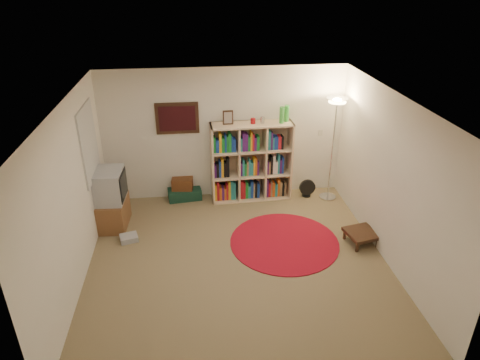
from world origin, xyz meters
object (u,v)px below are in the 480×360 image
Objects in this scene: tv_stand at (110,200)px; side_table at (362,234)px; floor_lamp at (336,117)px; floor_fan at (307,188)px; bookshelf at (250,163)px; suitcase at (185,193)px.

tv_stand is 4.22m from side_table.
floor_lamp is at bearing 10.73° from tv_stand.
floor_fan is at bearing 166.00° from floor_lamp.
floor_lamp reaches higher than bookshelf.
floor_fan reaches higher than side_table.
tv_stand is (-3.62, -0.62, 0.32)m from floor_fan.
suitcase is 1.21× the size of side_table.
floor_lamp reaches higher than side_table.
suitcase is (-2.78, 0.33, -1.55)m from floor_lamp.
bookshelf is at bearing 173.44° from floor_fan.
floor_fan is at bearing -12.44° from suitcase.
floor_lamp is at bearing -14.90° from floor_fan.
suitcase is 3.42m from side_table.
floor_fan is at bearing -7.45° from bookshelf.
side_table is at bearing -50.13° from bookshelf.
floor_lamp is (1.51, -0.21, 0.92)m from bookshelf.
tv_stand reaches higher than side_table.
floor_fan is 1.73m from side_table.
suitcase is at bearing 146.36° from side_table.
side_table is at bearing -11.05° from tv_stand.
suitcase is (-1.27, 0.12, -0.63)m from bookshelf.
floor_lamp is 3.20m from suitcase.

